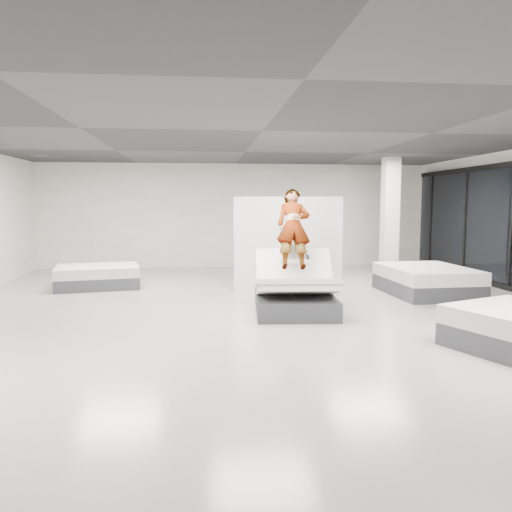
# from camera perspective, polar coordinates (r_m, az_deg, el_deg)

# --- Properties ---
(room) EXTENTS (14.00, 14.04, 3.20)m
(room) POSITION_cam_1_polar(r_m,az_deg,el_deg) (8.60, 0.75, 3.52)
(room) COLOR #A5A39C
(room) RESTS_ON ground
(hero_bed) EXTENTS (1.55, 1.97, 1.21)m
(hero_bed) POSITION_cam_1_polar(r_m,az_deg,el_deg) (9.09, 4.47, -4.17)
(hero_bed) COLOR #37373C
(hero_bed) RESTS_ON floor
(person) EXTENTS (0.76, 1.69, 1.36)m
(person) POSITION_cam_1_polar(r_m,az_deg,el_deg) (9.31, 4.31, 1.42)
(person) COLOR slate
(person) RESTS_ON hero_bed
(remote) EXTENTS (0.06, 0.15, 0.08)m
(remote) POSITION_cam_1_polar(r_m,az_deg,el_deg) (9.00, 5.91, -0.12)
(remote) COLOR black
(remote) RESTS_ON person
(divider_panel) EXTENTS (2.31, 0.55, 2.12)m
(divider_panel) POSITION_cam_1_polar(r_m,az_deg,el_deg) (10.79, 3.64, 1.15)
(divider_panel) COLOR white
(divider_panel) RESTS_ON floor
(flat_bed_right_far) EXTENTS (1.71, 2.24, 0.60)m
(flat_bed_right_far) POSITION_cam_1_polar(r_m,az_deg,el_deg) (11.53, 18.90, -2.67)
(flat_bed_right_far) COLOR #37373C
(flat_bed_right_far) RESTS_ON floor
(flat_bed_left_far) EXTENTS (2.10, 1.72, 0.51)m
(flat_bed_left_far) POSITION_cam_1_polar(r_m,az_deg,el_deg) (12.38, -17.64, -2.25)
(flat_bed_left_far) COLOR #37373C
(flat_bed_left_far) RESTS_ON floor
(column) EXTENTS (0.40, 0.40, 3.20)m
(column) POSITION_cam_1_polar(r_m,az_deg,el_deg) (13.97, 15.04, 4.27)
(column) COLOR silver
(column) RESTS_ON floor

